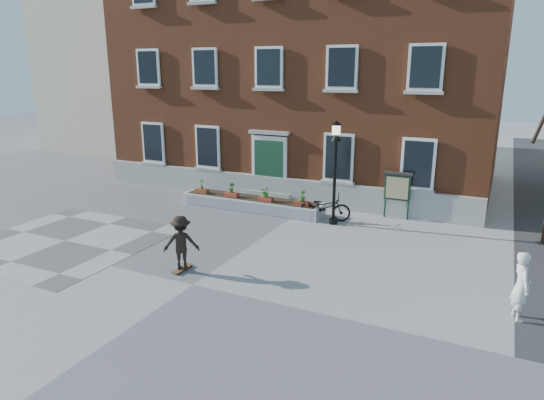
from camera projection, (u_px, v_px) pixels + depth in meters
The scene contains 10 objects.
ground at pixel (193, 285), 13.37m from camera, with size 100.00×100.00×0.00m, color gray.
checker_patch at pixel (65, 241), 16.74m from camera, with size 6.00×6.00×0.01m, color #525255.
distant_building at pixel (143, 58), 36.55m from camera, with size 10.00×12.00×13.00m, color beige.
bicycle at pixel (324, 207), 18.84m from camera, with size 0.71×2.05×1.08m, color black.
bystander at pixel (521, 286), 11.34m from camera, with size 0.62×0.41×1.69m, color white.
brick_building at pixel (312, 57), 24.69m from camera, with size 18.40×10.85×12.60m.
planter_assembly at pixel (251, 203), 20.35m from camera, with size 6.20×1.12×1.15m.
lamp_post at pixel (335, 159), 17.91m from camera, with size 0.40×0.40×3.93m.
notice_board at pixel (397, 187), 18.93m from camera, with size 1.10×0.16×1.87m.
skateboarder at pixel (181, 243), 14.08m from camera, with size 1.20×1.05×1.68m.
Camera 1 is at (7.28, -10.12, 5.79)m, focal length 32.00 mm.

